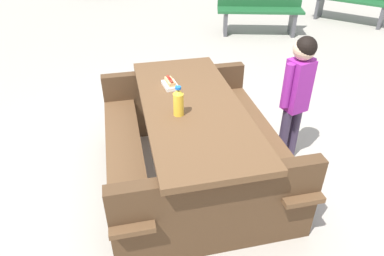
% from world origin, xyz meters
% --- Properties ---
extents(ground_plane, '(30.00, 30.00, 0.00)m').
position_xyz_m(ground_plane, '(0.00, 0.00, 0.00)').
color(ground_plane, '#ADA599').
rests_on(ground_plane, ground).
extents(picnic_table, '(2.16, 1.92, 0.75)m').
position_xyz_m(picnic_table, '(0.00, 0.00, 0.44)').
color(picnic_table, brown).
rests_on(picnic_table, ground).
extents(soda_bottle, '(0.08, 0.08, 0.23)m').
position_xyz_m(soda_bottle, '(-0.17, 0.08, 0.86)').
color(soda_bottle, yellow).
rests_on(soda_bottle, picnic_table).
extents(hotdog_tray, '(0.21, 0.18, 0.08)m').
position_xyz_m(hotdog_tray, '(0.27, 0.22, 0.78)').
color(hotdog_tray, white).
rests_on(hotdog_tray, picnic_table).
extents(child_in_coat, '(0.24, 0.25, 1.20)m').
position_xyz_m(child_in_coat, '(0.38, -0.85, 0.77)').
color(child_in_coat, '#3F334C').
rests_on(child_in_coat, ground).
extents(park_bench_near, '(0.51, 1.53, 0.85)m').
position_xyz_m(park_bench_near, '(4.11, -0.73, 0.45)').
color(park_bench_near, '#1E592D').
rests_on(park_bench_near, ground).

